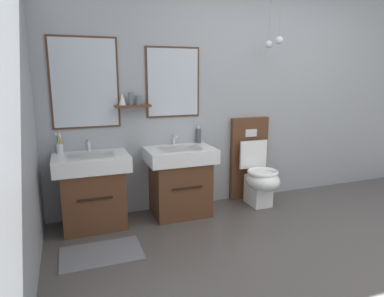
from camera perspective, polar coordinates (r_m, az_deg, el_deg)
The scene contains 9 objects.
wall_back at distance 4.31m, azimuth 12.01°, elevation 9.11°, with size 5.45×0.46×2.56m.
bath_mat at distance 3.14m, azimuth -14.89°, elevation -16.60°, with size 0.68×0.44×0.01m, color slate.
vanity_sink_left at distance 3.55m, azimuth -16.23°, elevation -6.44°, with size 0.72×0.52×0.74m.
tap_on_left_sink at distance 3.63m, azimuth -16.85°, elevation 0.73°, with size 0.03×0.13×0.11m.
vanity_sink_right at distance 3.71m, azimuth -2.04°, elevation -5.12°, with size 0.72×0.52×0.74m.
tap_on_right_sink at distance 3.79m, azimuth -3.00°, elevation 1.71°, with size 0.03×0.13×0.11m.
toilet at distance 4.11m, azimuth 10.54°, elevation -3.84°, with size 0.48×0.62×1.00m.
toothbrush_cup at distance 3.61m, azimuth -21.23°, elevation 0.16°, with size 0.07×0.07×0.21m.
soap_dispenser at distance 3.87m, azimuth 1.09°, elevation 2.19°, with size 0.06×0.06×0.20m.
Camera 1 is at (-2.32, -1.75, 1.50)m, focal length 31.94 mm.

